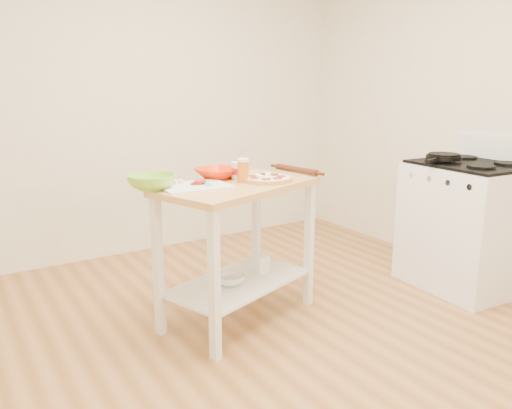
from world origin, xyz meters
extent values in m
cube|color=#B47B42|center=(0.00, 0.00, -0.01)|extent=(4.00, 4.50, 0.02)
cube|color=white|center=(0.00, 2.26, 1.35)|extent=(4.00, 0.02, 2.70)
cube|color=tan|center=(-0.06, 0.56, 0.88)|extent=(1.14, 0.84, 0.04)
cube|color=white|center=(-0.06, 0.56, 0.25)|extent=(1.04, 0.76, 0.02)
cube|color=white|center=(-0.43, 0.20, 0.43)|extent=(0.06, 0.06, 0.86)
cube|color=white|center=(-0.57, 0.64, 0.43)|extent=(0.06, 0.06, 0.86)
cube|color=white|center=(0.45, 0.49, 0.43)|extent=(0.06, 0.06, 0.86)
cube|color=white|center=(0.31, 0.93, 0.43)|extent=(0.06, 0.06, 0.86)
cube|color=white|center=(1.66, 0.13, 0.46)|extent=(0.72, 0.83, 0.92)
cube|color=black|center=(1.66, 0.13, 0.93)|extent=(0.68, 0.79, 0.02)
cube|color=white|center=(1.97, 0.10, 1.02)|extent=(0.09, 0.78, 0.18)
cylinder|color=black|center=(1.53, 0.28, 0.98)|extent=(0.25, 0.25, 0.03)
cube|color=black|center=(1.34, 0.23, 0.98)|extent=(0.16, 0.06, 0.02)
cylinder|color=#E3AF61|center=(0.14, 0.53, 0.91)|extent=(0.32, 0.32, 0.02)
cylinder|color=#E3AF61|center=(0.14, 0.53, 0.92)|extent=(0.32, 0.32, 0.01)
cylinder|color=white|center=(0.14, 0.53, 0.92)|extent=(0.28, 0.28, 0.01)
cylinder|color=maroon|center=(0.22, 0.57, 0.93)|extent=(0.06, 0.06, 0.01)
cylinder|color=maroon|center=(0.16, 0.62, 0.93)|extent=(0.06, 0.06, 0.01)
cylinder|color=maroon|center=(0.08, 0.61, 0.93)|extent=(0.06, 0.06, 0.01)
cylinder|color=maroon|center=(0.04, 0.53, 0.93)|extent=(0.06, 0.06, 0.01)
cylinder|color=maroon|center=(0.08, 0.46, 0.93)|extent=(0.06, 0.06, 0.01)
cylinder|color=maroon|center=(0.15, 0.44, 0.93)|extent=(0.06, 0.06, 0.01)
cylinder|color=maroon|center=(0.22, 0.49, 0.93)|extent=(0.06, 0.06, 0.01)
sphere|color=white|center=(0.17, 0.58, 0.93)|extent=(0.04, 0.04, 0.04)
sphere|color=white|center=(0.10, 0.59, 0.93)|extent=(0.04, 0.04, 0.04)
sphere|color=white|center=(0.08, 0.52, 0.93)|extent=(0.04, 0.04, 0.04)
plane|color=#106313|center=(0.19, 0.54, 0.93)|extent=(0.03, 0.03, 0.00)
plane|color=#106313|center=(0.16, 0.59, 0.93)|extent=(0.04, 0.04, 0.00)
plane|color=#106313|center=(0.10, 0.58, 0.93)|extent=(0.04, 0.04, 0.00)
plane|color=#106313|center=(0.09, 0.53, 0.93)|extent=(0.03, 0.03, 0.00)
plane|color=#106313|center=(0.11, 0.46, 0.93)|extent=(0.04, 0.04, 0.00)
plane|color=#106313|center=(0.18, 0.48, 0.93)|extent=(0.04, 0.04, 0.00)
plane|color=#106313|center=(0.21, 0.55, 0.93)|extent=(0.03, 0.03, 0.00)
plane|color=#106313|center=(0.17, 0.62, 0.93)|extent=(0.04, 0.04, 0.00)
cube|color=white|center=(-0.34, 0.60, 0.91)|extent=(0.42, 0.32, 0.01)
cube|color=#F4EACC|center=(-0.45, 0.68, 0.92)|extent=(0.03, 0.03, 0.02)
cube|color=#F4EACC|center=(-0.42, 0.68, 0.92)|extent=(0.03, 0.03, 0.02)
cube|color=#F4EACC|center=(-0.38, 0.68, 0.92)|extent=(0.03, 0.03, 0.02)
cube|color=#F4EACC|center=(-0.45, 0.71, 0.92)|extent=(0.03, 0.03, 0.02)
cube|color=#F4EACC|center=(-0.42, 0.71, 0.92)|extent=(0.03, 0.03, 0.02)
cube|color=#F4EACC|center=(-0.38, 0.71, 0.92)|extent=(0.03, 0.03, 0.02)
cylinder|color=maroon|center=(-0.32, 0.62, 0.92)|extent=(0.07, 0.07, 0.01)
cylinder|color=maroon|center=(-0.30, 0.62, 0.92)|extent=(0.07, 0.07, 0.01)
cylinder|color=maroon|center=(-0.29, 0.62, 0.93)|extent=(0.07, 0.07, 0.01)
cube|color=#45CDCF|center=(-0.27, 0.56, 0.92)|extent=(0.07, 0.07, 0.01)
cylinder|color=#45CDCF|center=(-0.24, 0.63, 0.92)|extent=(0.07, 0.09, 0.01)
cube|color=silver|center=(-0.43, 0.73, 0.91)|extent=(0.14, 0.15, 0.00)
cube|color=black|center=(-0.51, 0.63, 0.92)|extent=(0.08, 0.09, 0.01)
imported|color=red|center=(-0.08, 0.79, 0.93)|extent=(0.33, 0.33, 0.07)
imported|color=#8BD337|center=(-0.57, 0.68, 0.94)|extent=(0.30, 0.30, 0.09)
cylinder|color=orange|center=(-0.02, 0.57, 0.97)|extent=(0.07, 0.07, 0.13)
cylinder|color=white|center=(-0.02, 0.57, 1.04)|extent=(0.07, 0.07, 0.02)
cylinder|color=white|center=(0.02, 0.69, 0.96)|extent=(0.09, 0.09, 0.11)
cylinder|color=red|center=(0.02, 0.69, 0.96)|extent=(0.09, 0.09, 0.04)
cylinder|color=silver|center=(0.04, 0.69, 1.04)|extent=(0.01, 0.06, 0.11)
cylinder|color=#512312|center=(0.47, 0.66, 0.92)|extent=(0.10, 0.38, 0.04)
imported|color=silver|center=(-0.13, 0.55, 0.29)|extent=(0.28, 0.28, 0.06)
cube|color=white|center=(0.14, 0.64, 0.32)|extent=(0.14, 0.14, 0.11)
camera|label=1|loc=(-1.60, -2.04, 1.49)|focal=35.00mm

